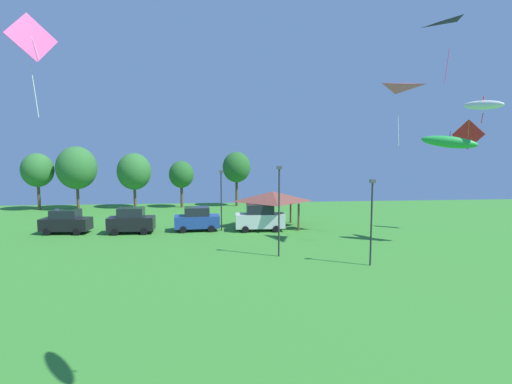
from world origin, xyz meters
TOP-DOWN VIEW (x-y plane):
  - kite_flying_3 at (16.85, 31.53)m, footprint 4.21×2.64m
  - kite_flying_5 at (16.08, 30.05)m, footprint 2.57×2.98m
  - kite_flying_6 at (21.57, 36.30)m, footprint 2.11×1.83m
  - kite_flying_7 at (-13.36, 29.57)m, footprint 2.37×2.48m
  - kite_flying_8 at (14.41, 36.14)m, footprint 2.89×2.15m
  - kite_flying_10 at (19.10, 30.93)m, footprint 2.02×3.21m
  - parked_car_leftmost at (-15.38, 39.35)m, footprint 4.46×2.32m
  - parked_car_second_from_left at (-9.38, 38.84)m, footprint 4.17×2.08m
  - parked_car_third_from_left at (-3.39, 39.44)m, footprint 4.34×2.35m
  - parked_car_rightmost_in_row at (2.61, 38.83)m, footprint 4.70×2.11m
  - park_pavilion at (4.06, 40.61)m, footprint 5.80×5.31m
  - light_post_0 at (2.96, 29.43)m, footprint 0.36×0.20m
  - light_post_1 at (-1.05, 39.27)m, footprint 0.36×0.20m
  - light_post_2 at (8.68, 26.55)m, footprint 0.36×0.20m
  - treeline_tree_0 at (-24.38, 55.15)m, footprint 3.95×3.95m
  - treeline_tree_1 at (-19.54, 55.20)m, footprint 5.04×5.04m
  - treeline_tree_2 at (-12.45, 56.06)m, footprint 4.46×4.46m
  - treeline_tree_3 at (-6.21, 55.82)m, footprint 3.30×3.30m
  - treeline_tree_4 at (1.27, 56.53)m, footprint 3.83×3.83m

SIDE VIEW (x-z plane):
  - parked_car_leftmost at x=-15.38m, z-range -0.01..2.21m
  - parked_car_third_from_left at x=-3.39m, z-range -0.01..2.28m
  - parked_car_second_from_left at x=-9.38m, z-range -0.02..2.37m
  - parked_car_rightmost_in_row at x=2.61m, z-range -0.03..2.54m
  - park_pavilion at x=4.06m, z-range 1.28..4.88m
  - light_post_2 at x=8.68m, z-range 0.39..6.14m
  - light_post_1 at x=-1.05m, z-range 0.39..6.18m
  - light_post_0 at x=2.96m, z-range 0.40..6.95m
  - treeline_tree_3 at x=-6.21m, z-range 1.30..7.58m
  - treeline_tree_2 at x=-12.45m, z-range 1.20..8.54m
  - treeline_tree_0 at x=-24.38m, z-range 1.48..8.82m
  - treeline_tree_4 at x=1.27m, z-range 1.62..9.12m
  - treeline_tree_1 at x=-19.54m, z-range 1.32..9.53m
  - kite_flying_3 at x=16.85m, z-range 7.53..9.08m
  - kite_flying_6 at x=21.57m, z-range 7.73..10.48m
  - kite_flying_10 at x=19.10m, z-range 10.12..12.16m
  - kite_flying_8 at x=14.41m, z-range 9.55..13.52m
  - kite_flying_7 at x=-13.36m, z-range 11.39..18.18m
  - kite_flying_5 at x=16.08m, z-range 14.13..17.87m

